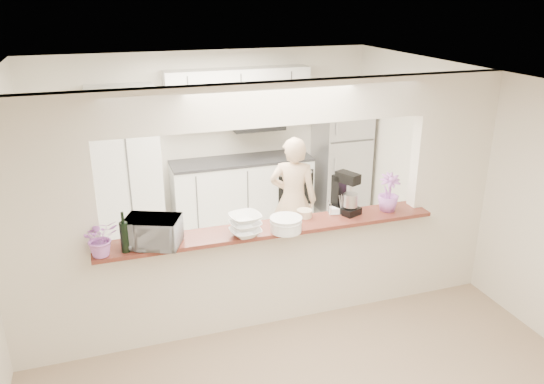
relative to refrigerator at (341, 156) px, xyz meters
name	(u,v)px	position (x,y,z in m)	size (l,w,h in m)	color
floor	(270,318)	(-2.05, -2.65, -0.85)	(6.00, 6.00, 0.00)	gray
tile_overlay	(233,254)	(-2.05, -1.10, -0.84)	(5.00, 2.90, 0.01)	beige
partition	(270,188)	(-2.05, -2.65, 0.63)	(5.00, 0.15, 2.50)	silver
bar_counter	(270,271)	(-2.05, -2.65, -0.27)	(3.40, 0.38, 1.09)	silver
kitchen_cabinets	(199,161)	(-2.24, 0.07, 0.12)	(3.15, 0.62, 2.25)	silver
refrigerator	(341,156)	(0.00, 0.00, 0.00)	(0.75, 0.70, 1.70)	#BCBCC2
flower_left	(101,238)	(-3.65, -2.80, 0.41)	(0.30, 0.26, 0.34)	#E97BDA
wine_bottle_a	(124,234)	(-3.45, -2.70, 0.37)	(0.07, 0.07, 0.33)	black
wine_bottle_b	(124,237)	(-3.45, -2.80, 0.39)	(0.08, 0.08, 0.38)	black
toaster_oven	(153,232)	(-3.20, -2.75, 0.37)	(0.49, 0.33, 0.27)	#A3A3A8
serving_bowls	(245,225)	(-2.35, -2.82, 0.35)	(0.29, 0.29, 0.22)	white
plate_stack_a	(286,224)	(-1.95, -2.84, 0.31)	(0.31, 0.31, 0.14)	white
plate_stack_b	(286,226)	(-1.95, -2.84, 0.29)	(0.31, 0.31, 0.11)	white
red_bowl	(287,218)	(-1.85, -2.61, 0.27)	(0.14, 0.14, 0.07)	maroon
tan_bowl	(304,213)	(-1.65, -2.57, 0.28)	(0.16, 0.16, 0.07)	#C5AE8B
utensil_caddy	(339,206)	(-1.28, -2.60, 0.32)	(0.23, 0.16, 0.20)	silver
stand_mixer	(345,194)	(-1.21, -2.59, 0.44)	(0.29, 0.34, 0.44)	black
flower_right	(389,192)	(-0.75, -2.69, 0.44)	(0.23, 0.23, 0.40)	#BC65B9
person	(293,201)	(-1.35, -1.46, -0.04)	(0.59, 0.39, 1.63)	#D9B28D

